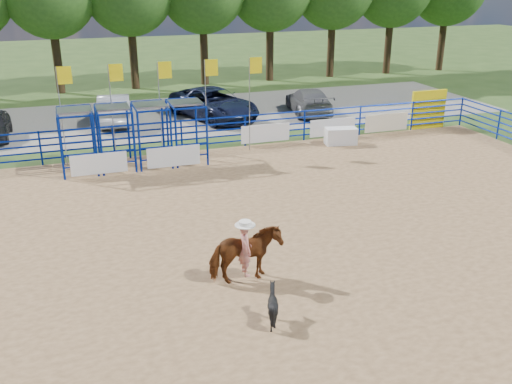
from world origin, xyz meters
TOP-DOWN VIEW (x-y plane):
  - ground at (0.00, 0.00)m, footprint 120.00×120.00m
  - arena_dirt at (0.00, 0.00)m, footprint 30.00×20.00m
  - gravel_strip at (0.00, 17.00)m, footprint 40.00×10.00m
  - announcer_table at (7.38, 8.81)m, footprint 1.57×0.94m
  - horse_and_rider at (-0.78, -1.97)m, footprint 1.87×0.88m
  - calf at (-0.74, -3.94)m, footprint 1.03×0.99m
  - car_b at (-2.35, 16.45)m, footprint 2.11×4.87m
  - car_c at (2.99, 15.73)m, footprint 4.60×6.53m
  - car_d at (8.47, 15.12)m, footprint 2.89×5.24m
  - perimeter_fence at (0.00, 0.00)m, footprint 30.10×20.10m
  - chute_assembly at (-1.90, 8.84)m, footprint 19.32×2.41m

SIDE VIEW (x-z plane):
  - ground at x=0.00m, z-range 0.00..0.00m
  - gravel_strip at x=0.00m, z-range 0.00..0.01m
  - arena_dirt at x=0.00m, z-range 0.00..0.02m
  - announcer_table at x=7.38m, z-range 0.02..0.80m
  - calf at x=-0.74m, z-range 0.02..0.88m
  - car_d at x=8.47m, z-range 0.01..1.45m
  - perimeter_fence at x=0.00m, z-range 0.00..1.50m
  - car_b at x=-2.35m, z-range 0.01..1.57m
  - car_c at x=2.99m, z-range 0.01..1.66m
  - horse_and_rider at x=-0.78m, z-range -0.32..2.13m
  - chute_assembly at x=-1.90m, z-range -0.84..3.36m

